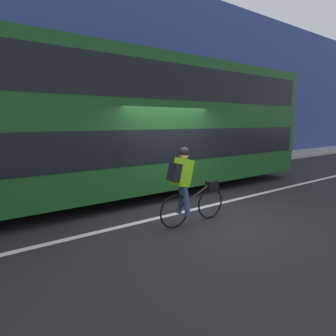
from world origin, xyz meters
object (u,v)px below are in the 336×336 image
Objects in this scene: bus at (149,121)px; cyclist_on_bike at (187,184)px; street_sign_post at (146,138)px; trash_bin at (71,167)px.

bus reaches higher than cyclist_on_bike.
street_sign_post is (1.93, 5.17, 0.60)m from cyclist_on_bike.
street_sign_post is (1.28, 2.46, -0.67)m from bus.
cyclist_on_bike is at bearing -103.40° from bus.
cyclist_on_bike is 1.97× the size of trash_bin.
bus is 12.80× the size of trash_bin.
trash_bin is (-1.09, 5.18, -0.31)m from cyclist_on_bike.
bus is 3.40m from trash_bin.
bus reaches higher than trash_bin.
trash_bin is at bearing 101.87° from cyclist_on_bike.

